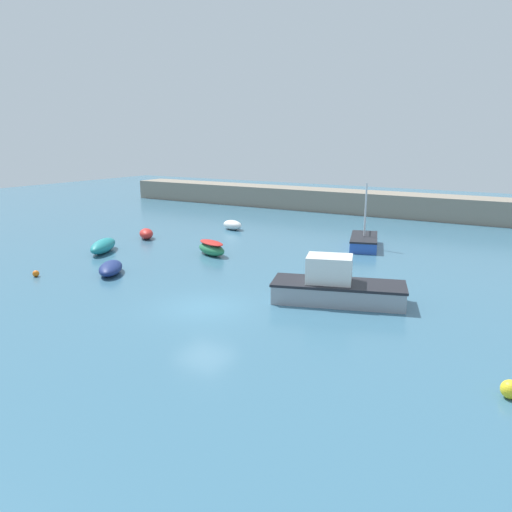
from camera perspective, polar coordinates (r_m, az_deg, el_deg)
name	(u,v)px	position (r m, az deg, el deg)	size (l,w,h in m)	color
ground_plane	(204,310)	(23.05, -5.93, -6.10)	(120.00, 120.00, 0.20)	#38667F
harbor_breakwater	(399,205)	(51.42, 16.04, 5.64)	(65.39, 3.90, 2.20)	gray
motorboat_with_cabin	(336,287)	(23.71, 9.12, -3.47)	(6.55, 4.04, 2.22)	gray
rowboat_blue_near	(111,268)	(29.49, -16.28, -1.33)	(2.72, 3.01, 0.68)	navy
rowboat_with_red_cover	(212,248)	(33.01, -5.11, 0.93)	(2.92, 2.09, 0.94)	#287A4C
rowboat_white_midwater	(103,246)	(35.22, -17.07, 1.11)	(2.79, 3.73, 0.87)	teal
sailboat_short_mast	(364,241)	(35.95, 12.23, 1.64)	(3.09, 4.82, 4.53)	#2D56B7
fishing_dinghy_green	(233,225)	(42.12, -2.70, 3.57)	(2.30, 1.76, 0.79)	white
dinghy_near_pier	(146,234)	(39.15, -12.43, 2.51)	(2.07, 2.02, 0.78)	red
mooring_buoy_orange	(36,274)	(30.37, -23.86, -1.85)	(0.36, 0.36, 0.36)	orange
mooring_buoy_yellow	(510,389)	(17.07, 27.07, -13.41)	(0.57, 0.57, 0.57)	yellow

